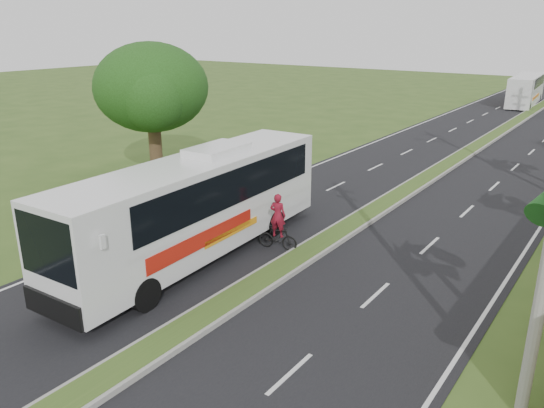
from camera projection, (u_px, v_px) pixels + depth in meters
The scene contains 8 objects.
ground at pixel (189, 330), 15.22m from camera, with size 180.00×180.00×0.00m, color #37521E.
road_asphalt at pixel (431, 176), 30.64m from camera, with size 14.00×160.00×0.02m, color black.
median_strip at pixel (431, 175), 30.61m from camera, with size 1.20×160.00×0.18m.
lane_edge_left at pixel (330, 160), 34.33m from camera, with size 0.12×160.00×0.01m, color silver.
shade_tree at pixel (150, 90), 27.99m from camera, with size 6.30×6.00×7.54m.
coach_bus_main at pixel (199, 201), 19.38m from camera, with size 3.19×12.60×4.04m.
coach_bus_far at pixel (526, 88), 57.36m from camera, with size 3.02×10.94×3.15m.
motorcyclist at pixel (278, 229), 20.42m from camera, with size 1.66×0.79×2.28m.
Camera 1 is at (9.65, -9.39, 8.33)m, focal length 35.00 mm.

